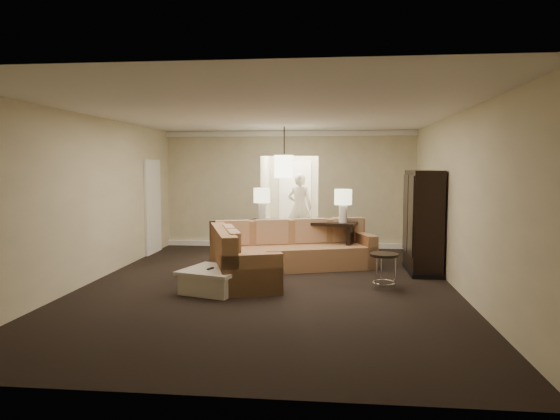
# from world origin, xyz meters

# --- Properties ---
(ground) EXTENTS (8.00, 8.00, 0.00)m
(ground) POSITION_xyz_m (0.00, 0.00, 0.00)
(ground) COLOR black
(ground) RESTS_ON ground
(wall_back) EXTENTS (6.00, 0.04, 2.80)m
(wall_back) POSITION_xyz_m (0.00, 4.00, 1.40)
(wall_back) COLOR #BBB18D
(wall_back) RESTS_ON ground
(wall_front) EXTENTS (6.00, 0.04, 2.80)m
(wall_front) POSITION_xyz_m (0.00, -4.00, 1.40)
(wall_front) COLOR #BBB18D
(wall_front) RESTS_ON ground
(wall_left) EXTENTS (0.04, 8.00, 2.80)m
(wall_left) POSITION_xyz_m (-3.00, 0.00, 1.40)
(wall_left) COLOR #BBB18D
(wall_left) RESTS_ON ground
(wall_right) EXTENTS (0.04, 8.00, 2.80)m
(wall_right) POSITION_xyz_m (3.00, 0.00, 1.40)
(wall_right) COLOR #BBB18D
(wall_right) RESTS_ON ground
(ceiling) EXTENTS (6.00, 8.00, 0.02)m
(ceiling) POSITION_xyz_m (0.00, 0.00, 2.80)
(ceiling) COLOR white
(ceiling) RESTS_ON wall_back
(crown_molding) EXTENTS (6.00, 0.10, 0.12)m
(crown_molding) POSITION_xyz_m (0.00, 3.95, 2.73)
(crown_molding) COLOR white
(crown_molding) RESTS_ON wall_back
(baseboard) EXTENTS (6.00, 0.10, 0.12)m
(baseboard) POSITION_xyz_m (0.00, 3.95, 0.06)
(baseboard) COLOR white
(baseboard) RESTS_ON ground
(side_door) EXTENTS (0.05, 0.90, 2.10)m
(side_door) POSITION_xyz_m (-2.97, 2.80, 1.05)
(side_door) COLOR white
(side_door) RESTS_ON ground
(foyer) EXTENTS (1.44, 2.02, 2.80)m
(foyer) POSITION_xyz_m (0.00, 5.34, 1.30)
(foyer) COLOR white
(foyer) RESTS_ON ground
(sectional_sofa) EXTENTS (3.25, 3.21, 0.93)m
(sectional_sofa) POSITION_xyz_m (0.05, 0.95, 0.37)
(sectional_sofa) COLOR brown
(sectional_sofa) RESTS_ON ground
(coffee_table) EXTENTS (1.14, 1.14, 0.38)m
(coffee_table) POSITION_xyz_m (-0.79, -0.50, 0.19)
(coffee_table) COLOR silver
(coffee_table) RESTS_ON ground
(console_table) EXTENTS (2.26, 0.98, 0.85)m
(console_table) POSITION_xyz_m (0.42, 2.00, 0.51)
(console_table) COLOR black
(console_table) RESTS_ON ground
(armoire) EXTENTS (0.56, 1.31, 1.88)m
(armoire) POSITION_xyz_m (2.69, 1.34, 0.90)
(armoire) COLOR black
(armoire) RESTS_ON ground
(drink_table) EXTENTS (0.46, 0.46, 0.57)m
(drink_table) POSITION_xyz_m (1.86, -0.04, 0.41)
(drink_table) COLOR black
(drink_table) RESTS_ON ground
(table_lamp_left) EXTENTS (0.34, 0.34, 0.65)m
(table_lamp_left) POSITION_xyz_m (-0.41, 2.19, 1.29)
(table_lamp_left) COLOR white
(table_lamp_left) RESTS_ON console_table
(table_lamp_right) EXTENTS (0.34, 0.34, 0.65)m
(table_lamp_right) POSITION_xyz_m (1.25, 1.81, 1.29)
(table_lamp_right) COLOR white
(table_lamp_right) RESTS_ON console_table
(pendant_light) EXTENTS (0.38, 0.38, 1.09)m
(pendant_light) POSITION_xyz_m (0.00, 2.70, 1.95)
(pendant_light) COLOR black
(pendant_light) RESTS_ON ceiling
(person) EXTENTS (0.78, 0.59, 1.97)m
(person) POSITION_xyz_m (0.19, 5.02, 0.98)
(person) COLOR beige
(person) RESTS_ON ground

